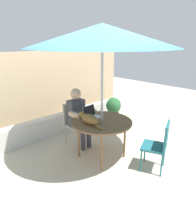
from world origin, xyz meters
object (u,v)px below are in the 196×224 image
at_px(patio_table, 102,124).
at_px(cat, 89,119).
at_px(chair_occupied, 74,120).
at_px(potted_plant_by_chair, 113,109).
at_px(chair_empty, 160,143).
at_px(patio_umbrella, 102,36).
at_px(laptop, 91,114).
at_px(person_seated, 78,114).

bearing_deg(patio_table, cat, 161.46).
bearing_deg(cat, patio_table, -18.54).
distance_m(chair_occupied, potted_plant_by_chair, 1.42).
relative_size(cat, potted_plant_by_chair, 0.90).
xyz_separation_m(chair_empty, potted_plant_by_chair, (1.01, 1.95, -0.11)).
bearing_deg(potted_plant_by_chair, patio_table, -145.24).
bearing_deg(chair_empty, patio_table, 112.43).
distance_m(patio_umbrella, laptop, 1.43).
bearing_deg(chair_occupied, patio_table, -90.00).
bearing_deg(patio_table, potted_plant_by_chair, 34.76).
bearing_deg(laptop, chair_empty, -72.32).
distance_m(chair_occupied, laptop, 0.63).
distance_m(patio_table, chair_empty, 1.06).
bearing_deg(laptop, patio_umbrella, -89.98).
bearing_deg(person_seated, cat, -111.65).
distance_m(patio_umbrella, person_seated, 1.67).
bearing_deg(patio_umbrella, person_seated, 90.00).
height_order(patio_umbrella, chair_empty, patio_umbrella).
xyz_separation_m(laptop, cat, (-0.24, -0.21, 0.02)).
bearing_deg(patio_umbrella, chair_empty, -67.57).
distance_m(patio_table, potted_plant_by_chair, 1.74).
height_order(person_seated, potted_plant_by_chair, person_seated).
relative_size(chair_occupied, cat, 1.37).
xyz_separation_m(chair_occupied, potted_plant_by_chair, (1.41, 0.13, -0.11)).
distance_m(chair_empty, person_seated, 1.71).
height_order(chair_empty, cat, cat).
relative_size(chair_occupied, laptop, 2.72).
relative_size(laptop, potted_plant_by_chair, 0.45).
bearing_deg(potted_plant_by_chair, chair_empty, -117.42).
xyz_separation_m(patio_umbrella, chair_empty, (0.40, -0.97, -1.69)).
height_order(patio_umbrella, cat, patio_umbrella).
bearing_deg(cat, laptop, 40.53).
xyz_separation_m(patio_umbrella, chair_occupied, (0.00, 0.85, -1.69)).
xyz_separation_m(chair_occupied, cat, (-0.24, -0.76, 0.31)).
bearing_deg(cat, patio_umbrella, -18.54).
bearing_deg(potted_plant_by_chair, person_seated, -168.30).
relative_size(patio_umbrella, cat, 3.81).
bearing_deg(patio_table, laptop, 90.02).
height_order(chair_occupied, person_seated, person_seated).
bearing_deg(chair_empty, potted_plant_by_chair, 62.58).
relative_size(chair_occupied, potted_plant_by_chair, 1.22).
bearing_deg(chair_occupied, patio_umbrella, -90.00).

